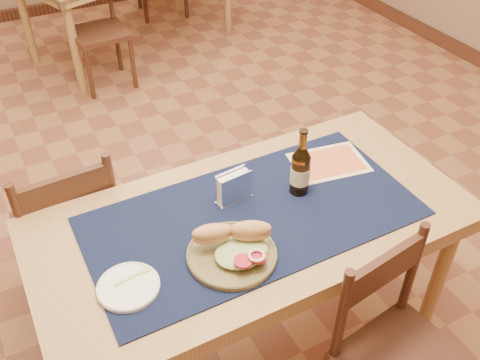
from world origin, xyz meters
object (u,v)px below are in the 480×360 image
chair_main_far (70,230)px  sandwich_plate (234,249)px  napkin_holder (234,187)px  main_table (252,233)px  chair_main_near (400,356)px  beer_bottle (300,170)px

chair_main_far → sandwich_plate: (0.43, -0.71, 0.32)m
napkin_holder → chair_main_far: bearing=141.4°
main_table → sandwich_plate: (-0.15, -0.14, 0.12)m
chair_main_far → chair_main_near: bearing=-53.1°
beer_bottle → sandwich_plate: bearing=-153.9°
chair_main_near → beer_bottle: size_ratio=3.13×
sandwich_plate → beer_bottle: (0.37, 0.18, 0.07)m
chair_main_far → beer_bottle: size_ratio=3.20×
main_table → chair_main_far: size_ratio=1.79×
sandwich_plate → chair_main_near: bearing=-45.7°
chair_main_near → beer_bottle: beer_bottle is taller
main_table → napkin_holder: size_ratio=10.97×
sandwich_plate → napkin_holder: size_ratio=2.09×
main_table → beer_bottle: 0.30m
beer_bottle → main_table: bearing=-170.0°
chair_main_near → sandwich_plate: bearing=134.3°
chair_main_far → napkin_holder: chair_main_far is taller
main_table → chair_main_near: size_ratio=1.84×
chair_main_near → napkin_holder: (-0.29, 0.68, 0.36)m
chair_main_near → beer_bottle: (-0.05, 0.61, 0.41)m
chair_main_near → main_table: bearing=115.0°
main_table → beer_bottle: size_ratio=5.75×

